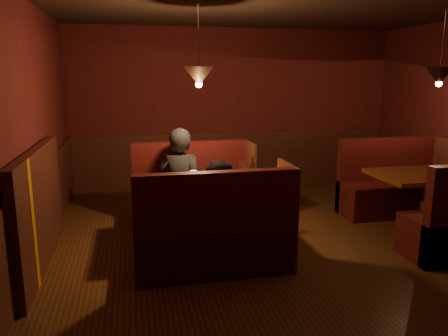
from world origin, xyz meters
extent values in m
cube|color=#352413|center=(0.00, 0.00, -0.01)|extent=(6.00, 7.00, 0.01)
cube|color=#501612|center=(0.00, 3.50, 1.45)|extent=(6.00, 0.01, 2.90)
cube|color=#501612|center=(-3.00, 0.00, 1.45)|extent=(0.01, 7.00, 2.90)
cube|color=#421A14|center=(0.00, 3.48, 0.50)|extent=(6.00, 0.04, 1.00)
cube|color=#421A14|center=(-2.98, 0.00, 0.50)|extent=(0.04, 7.00, 1.00)
cube|color=#421A14|center=(-2.92, 0.40, 0.65)|extent=(0.10, 2.20, 1.30)
cube|color=#C38315|center=(-2.87, -0.15, 0.65)|extent=(0.01, 0.12, 1.30)
cylinder|color=#333333|center=(-1.12, 0.67, 2.45)|extent=(0.01, 0.01, 0.80)
cone|color=black|center=(-1.12, 0.67, 2.05)|extent=(0.34, 0.34, 0.22)
sphere|color=#FFBF72|center=(-1.12, 0.67, 1.96)|extent=(0.08, 0.08, 0.08)
cylinder|color=#333333|center=(1.89, 0.44, 2.45)|extent=(0.01, 0.01, 0.80)
cone|color=black|center=(1.89, 0.44, 2.05)|extent=(0.34, 0.34, 0.22)
sphere|color=#FFBF72|center=(1.89, 0.44, 1.96)|extent=(0.08, 0.08, 0.08)
cube|color=#552C0F|center=(-1.12, 0.67, 0.79)|extent=(1.52, 0.92, 0.05)
cylinder|color=#421A14|center=(-1.12, 0.67, 0.38)|extent=(0.15, 0.15, 0.76)
cylinder|color=#421A14|center=(-1.12, 0.67, 0.02)|extent=(0.61, 0.61, 0.04)
cylinder|color=silver|center=(-1.11, 0.52, 0.82)|extent=(0.30, 0.30, 0.02)
cube|color=black|center=(-1.07, 0.57, 0.85)|extent=(0.10, 0.09, 0.04)
ellipsoid|color=silver|center=(-1.17, 0.54, 0.86)|extent=(0.08, 0.08, 0.06)
cube|color=tan|center=(-0.98, 0.48, 0.85)|extent=(0.09, 0.06, 0.03)
cylinder|color=silver|center=(-1.12, 0.46, 0.84)|extent=(0.11, 0.10, 0.01)
cylinder|color=silver|center=(-1.18, 0.92, 0.82)|extent=(0.28, 0.28, 0.02)
ellipsoid|color=beige|center=(-1.16, 0.91, 0.86)|extent=(0.11, 0.11, 0.06)
cube|color=silver|center=(-1.28, 0.86, 0.83)|extent=(0.22, 0.03, 0.00)
cylinder|color=white|center=(-0.77, 0.67, 0.86)|extent=(0.06, 0.06, 0.09)
cylinder|color=white|center=(-0.53, 0.88, 0.90)|extent=(0.08, 0.08, 0.16)
cylinder|color=white|center=(-0.59, 0.43, 0.90)|extent=(0.08, 0.08, 0.16)
cylinder|color=#47230F|center=(-0.44, 0.72, 0.90)|extent=(0.07, 0.07, 0.17)
cylinder|color=#47230F|center=(-0.44, 0.72, 1.03)|extent=(0.03, 0.03, 0.08)
ellipsoid|color=white|center=(-0.66, 0.53, 0.84)|extent=(0.12, 0.10, 0.05)
cube|color=black|center=(-1.12, 1.46, 0.24)|extent=(1.63, 0.60, 0.49)
cube|color=black|center=(-1.12, 1.69, 0.57)|extent=(1.63, 0.13, 1.14)
cube|color=#421A14|center=(-0.28, 1.46, 0.57)|extent=(0.04, 0.60, 1.14)
cube|color=black|center=(-1.12, -0.12, 0.24)|extent=(1.63, 0.60, 0.49)
cube|color=black|center=(-1.12, -0.35, 0.57)|extent=(1.63, 0.13, 1.14)
cube|color=#421A14|center=(-0.28, -0.12, 0.57)|extent=(0.04, 0.60, 1.14)
cube|color=#552C0F|center=(1.89, 0.44, 0.79)|extent=(1.44, 0.92, 0.05)
cylinder|color=#421A14|center=(1.89, 0.44, 0.38)|extent=(0.15, 0.15, 0.76)
cylinder|color=#421A14|center=(1.89, 0.44, 0.02)|extent=(0.61, 0.61, 0.04)
cube|color=black|center=(1.89, 1.23, 0.24)|extent=(1.55, 0.60, 0.49)
cube|color=black|center=(1.89, 1.46, 0.57)|extent=(1.55, 0.13, 1.14)
cube|color=#421A14|center=(2.68, 1.23, 0.57)|extent=(0.04, 0.60, 1.14)
imported|color=black|center=(-1.29, 1.27, 0.87)|extent=(0.74, 0.62, 1.74)
imported|color=black|center=(-0.97, 0.01, 0.76)|extent=(0.85, 0.73, 1.52)
camera|label=1|loc=(-1.90, -4.44, 2.07)|focal=35.00mm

